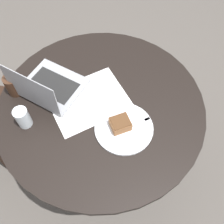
% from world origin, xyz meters
% --- Properties ---
extents(ground_plane, '(12.00, 12.00, 0.00)m').
position_xyz_m(ground_plane, '(0.00, 0.00, 0.00)').
color(ground_plane, '#4C4742').
extents(dining_table, '(1.02, 1.02, 0.74)m').
position_xyz_m(dining_table, '(0.00, 0.00, 0.59)').
color(dining_table, black).
rests_on(dining_table, ground_plane).
extents(paper_document, '(0.46, 0.43, 0.00)m').
position_xyz_m(paper_document, '(0.06, -0.02, 0.75)').
color(paper_document, white).
rests_on(paper_document, dining_table).
extents(plate, '(0.27, 0.27, 0.01)m').
position_xyz_m(plate, '(-0.12, 0.13, 0.75)').
color(plate, silver).
rests_on(plate, dining_table).
extents(cake_slice, '(0.11, 0.10, 0.05)m').
position_xyz_m(cake_slice, '(-0.10, 0.12, 0.78)').
color(cake_slice, brown).
rests_on(cake_slice, plate).
extents(fork, '(0.16, 0.10, 0.00)m').
position_xyz_m(fork, '(-0.18, 0.10, 0.76)').
color(fork, silver).
rests_on(fork, plate).
extents(coffee_glass, '(0.08, 0.08, 0.11)m').
position_xyz_m(coffee_glass, '(0.43, -0.05, 0.80)').
color(coffee_glass, '#3D2619').
rests_on(coffee_glass, dining_table).
extents(water_glass, '(0.06, 0.06, 0.11)m').
position_xyz_m(water_glass, '(0.34, 0.13, 0.80)').
color(water_glass, silver).
rests_on(water_glass, dining_table).
extents(laptop, '(0.37, 0.36, 0.22)m').
position_xyz_m(laptop, '(0.26, -0.06, 0.78)').
color(laptop, gray).
rests_on(laptop, dining_table).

